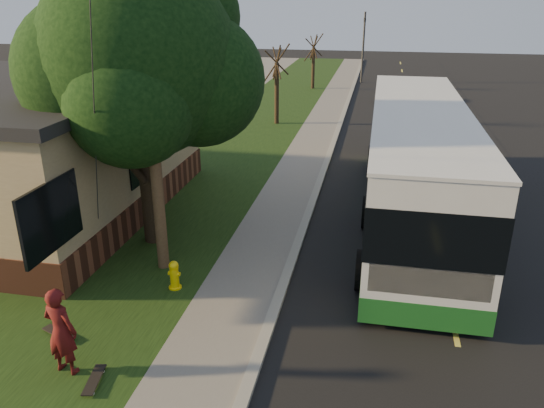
{
  "coord_description": "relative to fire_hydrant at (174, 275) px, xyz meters",
  "views": [
    {
      "loc": [
        1.99,
        -10.71,
        6.86
      ],
      "look_at": [
        -0.65,
        2.45,
        1.5
      ],
      "focal_mm": 35.0,
      "sensor_mm": 36.0,
      "label": 1
    }
  ],
  "objects": [
    {
      "name": "skateboard_main",
      "position": [
        -0.24,
        -3.55,
        -0.3
      ],
      "size": [
        0.37,
        0.88,
        0.08
      ],
      "color": "black",
      "rests_on": "grass_verge"
    },
    {
      "name": "building_lot",
      "position": [
        -11.9,
        10.0,
        -0.41
      ],
      "size": [
        15.0,
        80.0,
        0.04
      ],
      "primitive_type": "cube",
      "color": "slate",
      "rests_on": "ground"
    },
    {
      "name": "ground",
      "position": [
        2.6,
        0.0,
        -0.43
      ],
      "size": [
        120.0,
        120.0,
        0.0
      ],
      "primitive_type": "plane",
      "color": "black",
      "rests_on": "ground"
    },
    {
      "name": "utility_pole",
      "position": [
        -0.71,
        0.99,
        4.2
      ],
      "size": [
        2.86,
        3.21,
        9.07
      ],
      "color": "#473321",
      "rests_on": "ground"
    },
    {
      "name": "road",
      "position": [
        6.6,
        10.0,
        -0.43
      ],
      "size": [
        8.0,
        80.0,
        0.01
      ],
      "primitive_type": "cube",
      "color": "black",
      "rests_on": "ground"
    },
    {
      "name": "bare_tree_far",
      "position": [
        -0.4,
        30.0,
        1.57
      ],
      "size": [
        1.38,
        1.21,
        4.03
      ],
      "color": "black",
      "rests_on": "grass_verge"
    },
    {
      "name": "leafy_tree",
      "position": [
        -1.57,
        2.65,
        4.73
      ],
      "size": [
        6.3,
        6.0,
        7.8
      ],
      "color": "black",
      "rests_on": "grass_verge"
    },
    {
      "name": "grass_verge",
      "position": [
        -1.9,
        10.0,
        -0.4
      ],
      "size": [
        5.0,
        80.0,
        0.07
      ],
      "primitive_type": "cube",
      "color": "black",
      "rests_on": "ground"
    },
    {
      "name": "sidewalk",
      "position": [
        1.6,
        10.0,
        -0.39
      ],
      "size": [
        2.0,
        80.0,
        0.08
      ],
      "primitive_type": "cube",
      "color": "slate",
      "rests_on": "ground"
    },
    {
      "name": "dumpster",
      "position": [
        -4.82,
        3.97,
        0.21
      ],
      "size": [
        1.45,
        1.19,
        1.2
      ],
      "color": "#12301F",
      "rests_on": "building_lot"
    },
    {
      "name": "transit_bus",
      "position": [
        5.9,
        5.87,
        1.49
      ],
      "size": [
        3.09,
        13.37,
        3.61
      ],
      "color": "silver",
      "rests_on": "ground"
    },
    {
      "name": "curb",
      "position": [
        2.6,
        10.0,
        -0.37
      ],
      "size": [
        0.25,
        80.0,
        0.12
      ],
      "primitive_type": "cube",
      "color": "gray",
      "rests_on": "ground"
    },
    {
      "name": "traffic_signal",
      "position": [
        3.1,
        34.0,
        2.73
      ],
      "size": [
        0.18,
        0.22,
        5.5
      ],
      "color": "#2D2D30",
      "rests_on": "ground"
    },
    {
      "name": "fire_hydrant",
      "position": [
        0.0,
        0.0,
        0.0
      ],
      "size": [
        0.32,
        0.32,
        0.74
      ],
      "color": "yellow",
      "rests_on": "grass_verge"
    },
    {
      "name": "skateboard_spare",
      "position": [
        -1.71,
        -2.36,
        -0.3
      ],
      "size": [
        0.89,
        0.54,
        0.08
      ],
      "color": "black",
      "rests_on": "grass_verge"
    },
    {
      "name": "skateboarder",
      "position": [
        -0.92,
        -3.33,
        0.54
      ],
      "size": [
        0.72,
        0.53,
        1.81
      ],
      "primitive_type": "imported",
      "rotation": [
        0.0,
        0.0,
        2.99
      ],
      "color": "#4D0F10",
      "rests_on": "grass_verge"
    },
    {
      "name": "distant_car",
      "position": [
        6.21,
        26.24,
        0.24
      ],
      "size": [
        1.84,
        4.06,
        1.35
      ],
      "primitive_type": "imported",
      "rotation": [
        0.0,
        0.0,
        -0.06
      ],
      "color": "black",
      "rests_on": "ground"
    },
    {
      "name": "bare_tree_near",
      "position": [
        -0.9,
        18.0,
        1.72
      ],
      "size": [
        1.38,
        1.21,
        4.31
      ],
      "color": "black",
      "rests_on": "grass_verge"
    }
  ]
}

